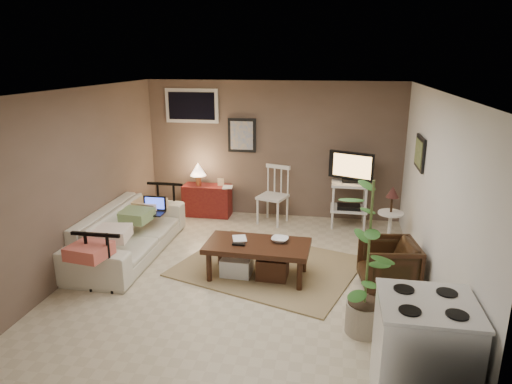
% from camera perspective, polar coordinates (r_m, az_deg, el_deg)
% --- Properties ---
extents(floor, '(5.00, 5.00, 0.00)m').
position_cam_1_polar(floor, '(6.13, -1.27, -10.41)').
color(floor, '#C1B293').
rests_on(floor, ground).
extents(art_back, '(0.50, 0.03, 0.60)m').
position_cam_1_polar(art_back, '(8.11, -1.77, 7.09)').
color(art_back, black).
extents(art_right, '(0.03, 0.60, 0.45)m').
position_cam_1_polar(art_right, '(6.63, 19.81, 4.63)').
color(art_right, black).
extents(window, '(0.96, 0.03, 0.60)m').
position_cam_1_polar(window, '(8.27, -8.03, 10.62)').
color(window, silver).
extents(rug, '(2.73, 2.44, 0.02)m').
position_cam_1_polar(rug, '(6.35, 1.49, -9.27)').
color(rug, '#9A8059').
rests_on(rug, floor).
extents(coffee_table, '(1.35, 0.73, 0.51)m').
position_cam_1_polar(coffee_table, '(5.97, 0.10, -8.18)').
color(coffee_table, '#36190E').
rests_on(coffee_table, floor).
extents(sofa, '(0.68, 2.33, 0.91)m').
position_cam_1_polar(sofa, '(6.84, -15.62, -3.95)').
color(sofa, beige).
rests_on(sofa, floor).
extents(sofa_pillows, '(0.45, 2.21, 0.16)m').
position_cam_1_polar(sofa_pillows, '(6.56, -16.24, -3.93)').
color(sofa_pillows, beige).
rests_on(sofa_pillows, sofa).
extents(sofa_end_rails, '(0.63, 2.33, 0.78)m').
position_cam_1_polar(sofa_end_rails, '(6.81, -14.56, -4.54)').
color(sofa_end_rails, black).
rests_on(sofa_end_rails, floor).
extents(laptop, '(0.36, 0.26, 0.24)m').
position_cam_1_polar(laptop, '(7.05, -12.69, -1.96)').
color(laptop, black).
rests_on(laptop, sofa).
extents(red_console, '(0.85, 0.38, 0.98)m').
position_cam_1_polar(red_console, '(8.29, -6.22, -0.68)').
color(red_console, maroon).
rests_on(red_console, floor).
extents(spindle_chair, '(0.57, 0.57, 0.99)m').
position_cam_1_polar(spindle_chair, '(7.86, 2.15, -0.59)').
color(spindle_chair, silver).
rests_on(spindle_chair, floor).
extents(tv_stand, '(0.73, 0.49, 1.28)m').
position_cam_1_polar(tv_stand, '(7.79, 11.64, 0.55)').
color(tv_stand, silver).
rests_on(tv_stand, floor).
extents(side_table, '(0.37, 0.37, 0.99)m').
position_cam_1_polar(side_table, '(6.95, 16.52, -2.31)').
color(side_table, silver).
rests_on(side_table, floor).
extents(armchair, '(0.70, 0.74, 0.68)m').
position_cam_1_polar(armchair, '(5.93, 16.22, -8.45)').
color(armchair, black).
rests_on(armchair, floor).
extents(potted_plant, '(0.42, 0.42, 1.68)m').
position_cam_1_polar(potted_plant, '(4.72, 13.87, -7.49)').
color(potted_plant, gray).
rests_on(potted_plant, floor).
extents(stove, '(0.75, 0.69, 0.98)m').
position_cam_1_polar(stove, '(4.09, 20.11, -18.62)').
color(stove, white).
rests_on(stove, floor).
extents(bowl, '(0.22, 0.07, 0.22)m').
position_cam_1_polar(bowl, '(5.91, 3.02, -5.20)').
color(bowl, '#36190E').
rests_on(bowl, coffee_table).
extents(book_table, '(0.17, 0.07, 0.24)m').
position_cam_1_polar(book_table, '(5.97, -2.93, -4.90)').
color(book_table, '#36190E').
rests_on(book_table, coffee_table).
extents(book_console, '(0.18, 0.05, 0.23)m').
position_cam_1_polar(book_console, '(8.02, -4.20, 1.33)').
color(book_console, '#36190E').
rests_on(book_console, red_console).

